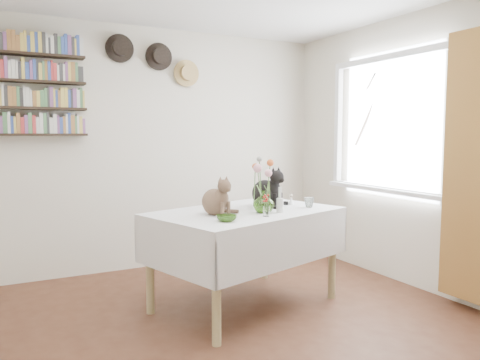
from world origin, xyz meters
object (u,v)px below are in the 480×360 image
dining_table (245,234)px  black_cat (265,186)px  tabby_cat (215,195)px  flower_vase (264,202)px  bookshelf_unit (28,85)px

dining_table → black_cat: size_ratio=4.81×
black_cat → tabby_cat: bearing=179.0°
black_cat → flower_vase: (-0.17, -0.27, -0.09)m
black_cat → bookshelf_unit: 2.33m
black_cat → bookshelf_unit: (-1.74, 1.29, 0.88)m
tabby_cat → bookshelf_unit: size_ratio=0.31×
black_cat → dining_table: bearing=-175.1°
dining_table → flower_vase: 0.33m
bookshelf_unit → black_cat: bearing=-36.5°
black_cat → bookshelf_unit: bookshelf_unit is taller
dining_table → tabby_cat: (-0.30, -0.07, 0.35)m
tabby_cat → black_cat: 0.58m
bookshelf_unit → tabby_cat: bearing=-51.0°
dining_table → flower_vase: size_ratio=9.66×
tabby_cat → flower_vase: (0.38, -0.09, -0.07)m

